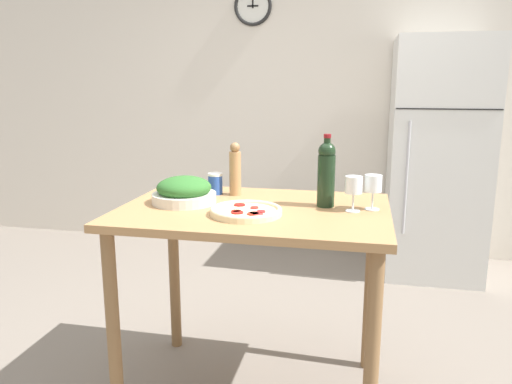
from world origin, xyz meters
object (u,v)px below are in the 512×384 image
at_px(wine_glass_far, 373,185).
at_px(wine_bottle, 326,173).
at_px(salt_canister, 215,184).
at_px(pepper_mill, 235,170).
at_px(salad_bowl, 184,191).
at_px(refrigerator, 437,159).
at_px(homemade_pizza, 246,211).
at_px(wine_glass_near, 354,187).

bearing_deg(wine_glass_far, wine_bottle, 175.26).
bearing_deg(salt_canister, wine_glass_far, -11.57).
xyz_separation_m(wine_bottle, pepper_mill, (-0.44, 0.14, -0.03)).
height_order(wine_glass_far, pepper_mill, pepper_mill).
bearing_deg(wine_bottle, salad_bowl, -173.65).
xyz_separation_m(refrigerator, homemade_pizza, (-1.00, -1.94, 0.04)).
distance_m(wine_bottle, salad_bowl, 0.64).
height_order(wine_glass_near, homemade_pizza, wine_glass_near).
bearing_deg(wine_glass_near, wine_bottle, 151.59).
height_order(wine_glass_far, salt_canister, wine_glass_far).
height_order(refrigerator, wine_glass_near, refrigerator).
relative_size(wine_bottle, wine_glass_near, 2.10).
bearing_deg(homemade_pizza, refrigerator, 62.80).
bearing_deg(wine_glass_far, salt_canister, 168.43).
height_order(wine_bottle, homemade_pizza, wine_bottle).
bearing_deg(refrigerator, pepper_mill, -125.43).
bearing_deg(salad_bowl, homemade_pizza, -23.91).
bearing_deg(homemade_pizza, salt_canister, 124.10).
relative_size(pepper_mill, homemade_pizza, 0.86).
xyz_separation_m(wine_bottle, salt_canister, (-0.54, 0.13, -0.10)).
xyz_separation_m(salad_bowl, salt_canister, (0.08, 0.20, -0.00)).
relative_size(wine_glass_far, pepper_mill, 0.59).
bearing_deg(homemade_pizza, wine_glass_far, 21.02).
bearing_deg(salad_bowl, salt_canister, 67.54).
distance_m(refrigerator, pepper_mill, 1.96).
bearing_deg(wine_glass_near, salt_canister, 163.19).
distance_m(wine_glass_far, salt_canister, 0.76).
relative_size(pepper_mill, salad_bowl, 0.88).
height_order(homemade_pizza, salt_canister, salt_canister).
bearing_deg(wine_bottle, refrigerator, 68.23).
xyz_separation_m(wine_glass_near, salt_canister, (-0.66, 0.20, -0.05)).
relative_size(salad_bowl, salt_canister, 2.79).
height_order(salad_bowl, homemade_pizza, salad_bowl).
height_order(wine_glass_near, salad_bowl, wine_glass_near).
bearing_deg(wine_bottle, pepper_mill, 162.61).
distance_m(salad_bowl, salt_canister, 0.22).
distance_m(refrigerator, wine_glass_near, 1.89).
height_order(pepper_mill, salad_bowl, pepper_mill).
distance_m(wine_glass_near, salad_bowl, 0.74).
bearing_deg(wine_glass_near, refrigerator, 72.32).
bearing_deg(pepper_mill, wine_glass_near, -19.87).
relative_size(wine_glass_far, homemade_pizza, 0.51).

